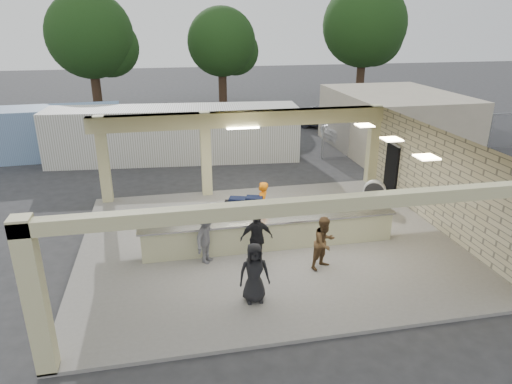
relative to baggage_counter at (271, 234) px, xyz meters
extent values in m
plane|color=#2C2C2E|center=(0.00, 0.50, -0.59)|extent=(120.00, 120.00, 0.00)
cube|color=slate|center=(0.00, 0.50, -0.54)|extent=(12.00, 10.00, 0.10)
cube|color=#CCC389|center=(0.00, 0.50, 2.91)|extent=(12.00, 10.00, 0.02)
cube|color=beige|center=(6.00, 0.50, 1.16)|extent=(0.02, 10.00, 3.50)
cube|color=black|center=(5.94, 3.70, 0.56)|extent=(0.10, 0.95, 2.10)
cube|color=#CCC389|center=(0.00, 5.25, 2.61)|extent=(12.00, 0.50, 0.60)
cube|color=#CCC389|center=(0.00, -4.35, 2.76)|extent=(12.00, 0.30, 0.30)
cube|color=#CCC389|center=(-5.50, 5.25, 1.21)|extent=(0.40, 0.40, 3.50)
cube|color=#CCC389|center=(-1.50, 5.25, 1.21)|extent=(0.40, 0.40, 3.50)
cube|color=#CCC389|center=(5.80, 5.30, 1.21)|extent=(0.40, 0.40, 3.50)
cube|color=#CCC389|center=(-5.80, -4.30, 1.21)|extent=(0.40, 0.40, 3.50)
cube|color=white|center=(0.00, 5.00, 2.29)|extent=(1.30, 0.12, 0.06)
cube|color=#FFEABF|center=(3.80, 2.00, 2.88)|extent=(0.55, 0.55, 0.04)
cube|color=#FFEABF|center=(3.80, 0.00, 2.88)|extent=(0.55, 0.55, 0.04)
cube|color=#FFEABF|center=(3.80, -2.00, 2.88)|extent=(0.55, 0.55, 0.04)
cube|color=#BDBB8D|center=(0.00, 0.00, -0.04)|extent=(8.00, 0.50, 0.90)
cube|color=#B7B7BC|center=(0.00, 0.00, 0.46)|extent=(8.20, 0.58, 0.06)
cube|color=silver|center=(-0.70, 1.09, 0.07)|extent=(2.55, 1.83, 0.11)
cylinder|color=black|center=(-1.71, 0.78, -0.30)|extent=(0.18, 0.38, 0.37)
cylinder|color=black|center=(-1.50, 1.78, -0.30)|extent=(0.18, 0.38, 0.37)
cylinder|color=black|center=(0.10, 0.40, -0.30)|extent=(0.18, 0.38, 0.37)
cylinder|color=black|center=(0.31, 1.40, -0.30)|extent=(0.18, 0.38, 0.37)
cube|color=silver|center=(-0.56, 1.77, 0.25)|extent=(2.27, 0.51, 0.28)
cube|color=silver|center=(-0.84, 0.41, 0.25)|extent=(2.27, 0.51, 0.28)
cube|color=black|center=(-1.48, 0.97, 0.24)|extent=(0.60, 0.45, 0.24)
cube|color=black|center=(-0.85, 0.84, 0.24)|extent=(0.60, 0.45, 0.24)
cube|color=black|center=(-0.21, 0.71, 0.24)|extent=(0.60, 0.45, 0.24)
cube|color=black|center=(-1.37, 1.51, 0.24)|extent=(0.60, 0.45, 0.24)
cube|color=black|center=(-0.73, 1.38, 0.24)|extent=(0.60, 0.45, 0.24)
cube|color=black|center=(-0.10, 1.25, 0.24)|extent=(0.60, 0.45, 0.24)
cube|color=black|center=(-1.28, 1.02, 0.49)|extent=(0.60, 0.45, 0.24)
cube|color=black|center=(-0.61, 1.07, 0.49)|extent=(0.60, 0.45, 0.24)
cube|color=black|center=(-0.12, 1.16, 0.49)|extent=(0.60, 0.45, 0.24)
cube|color=black|center=(-1.01, 1.44, 0.49)|extent=(0.60, 0.45, 0.24)
cube|color=black|center=(-0.88, 1.13, 0.74)|extent=(0.60, 0.45, 0.24)
cube|color=black|center=(-0.32, 1.11, 0.74)|extent=(0.60, 0.45, 0.24)
cube|color=#590F0C|center=(-1.59, 0.90, 0.24)|extent=(0.60, 0.45, 0.24)
cube|color=black|center=(0.17, 1.19, 0.24)|extent=(0.60, 0.45, 0.24)
cylinder|color=silver|center=(4.83, 2.81, 0.04)|extent=(0.90, 0.67, 0.87)
cylinder|color=black|center=(4.83, 2.81, 0.04)|extent=(0.83, 0.66, 0.77)
cube|color=silver|center=(4.54, 2.81, -0.34)|extent=(0.06, 0.48, 0.29)
cube|color=silver|center=(5.12, 2.81, -0.34)|extent=(0.06, 0.48, 0.29)
imported|color=orange|center=(-0.02, 1.31, 0.40)|extent=(0.65, 0.73, 1.77)
imported|color=brown|center=(1.23, -1.50, 0.32)|extent=(0.85, 0.67, 1.60)
imported|color=black|center=(-0.65, -0.89, 0.35)|extent=(1.00, 0.41, 1.67)
imported|color=#535358|center=(-2.06, -0.50, 0.34)|extent=(0.93, 1.08, 1.66)
imported|color=black|center=(-1.09, -2.74, 0.32)|extent=(0.80, 0.34, 1.62)
imported|color=white|center=(8.72, 12.58, 0.11)|extent=(5.17, 2.97, 1.40)
imported|color=white|center=(11.08, 14.99, 0.12)|extent=(4.69, 2.28, 1.42)
imported|color=black|center=(7.67, 16.33, 0.12)|extent=(4.36, 3.67, 1.42)
cube|color=white|center=(-2.59, 10.84, 0.79)|extent=(12.90, 3.62, 2.76)
cube|color=#779ABE|center=(-10.53, 12.59, 0.74)|extent=(10.34, 2.98, 2.66)
cylinder|color=gray|center=(5.00, 9.50, 0.41)|extent=(0.06, 0.06, 2.00)
cylinder|color=gray|center=(7.00, 9.50, 0.41)|extent=(0.06, 0.06, 2.00)
cylinder|color=gray|center=(9.00, 9.50, 0.41)|extent=(0.06, 0.06, 2.00)
cylinder|color=gray|center=(11.00, 9.50, 0.41)|extent=(0.06, 0.06, 2.00)
cylinder|color=gray|center=(13.00, 9.50, 0.41)|extent=(0.06, 0.06, 2.00)
cylinder|color=gray|center=(15.00, 9.50, 0.41)|extent=(0.06, 0.06, 2.00)
cube|color=gray|center=(11.00, 9.50, 0.41)|extent=(12.00, 0.02, 2.00)
cylinder|color=gray|center=(11.00, 9.50, 1.41)|extent=(12.00, 0.05, 0.05)
cylinder|color=#382619|center=(-8.00, 24.50, 1.66)|extent=(0.70, 0.70, 4.50)
sphere|color=black|center=(-8.00, 24.50, 5.26)|extent=(6.30, 6.30, 6.30)
sphere|color=black|center=(-6.80, 25.10, 4.36)|extent=(4.50, 4.50, 4.50)
cylinder|color=#382619|center=(2.00, 26.50, 1.41)|extent=(0.70, 0.70, 4.00)
sphere|color=black|center=(2.00, 26.50, 4.61)|extent=(5.60, 5.60, 5.60)
sphere|color=black|center=(3.20, 27.10, 3.81)|extent=(4.00, 4.00, 4.00)
cylinder|color=#382619|center=(14.00, 25.50, 1.91)|extent=(0.70, 0.70, 5.00)
sphere|color=black|center=(14.00, 25.50, 5.91)|extent=(7.00, 7.00, 7.00)
sphere|color=black|center=(15.20, 26.10, 4.91)|extent=(5.00, 5.00, 5.00)
cube|color=#B6AA91|center=(9.50, 10.50, 1.01)|extent=(6.00, 8.00, 3.20)
camera|label=1|loc=(-3.05, -12.65, 6.36)|focal=32.00mm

